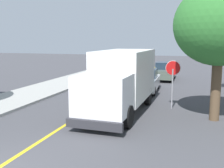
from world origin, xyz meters
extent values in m
cube|color=gold|center=(0.00, 10.00, 0.00)|extent=(0.16, 56.00, 0.01)
cube|color=silver|center=(1.76, 9.01, 1.90)|extent=(2.46, 5.03, 2.60)
cube|color=silver|center=(1.71, 5.51, 1.45)|extent=(2.31, 2.03, 1.70)
cube|color=#1E2D3D|center=(1.70, 4.61, 1.82)|extent=(2.04, 0.11, 0.75)
cube|color=#2D2D33|center=(1.70, 4.43, 0.42)|extent=(2.40, 0.23, 0.36)
cylinder|color=black|center=(2.76, 5.70, 0.50)|extent=(0.31, 1.00, 1.00)
cylinder|color=black|center=(0.66, 5.73, 0.50)|extent=(0.31, 1.00, 1.00)
cylinder|color=black|center=(2.82, 10.25, 0.50)|extent=(0.31, 1.00, 1.00)
cylinder|color=black|center=(0.72, 10.27, 0.50)|extent=(0.31, 1.00, 1.00)
cube|color=silver|center=(1.93, 14.12, 0.65)|extent=(1.99, 4.48, 0.76)
cube|color=#1E2D3D|center=(1.93, 14.27, 1.35)|extent=(1.66, 1.87, 0.64)
cylinder|color=black|center=(2.78, 12.75, 0.32)|extent=(0.25, 0.65, 0.64)
cylinder|color=black|center=(1.20, 12.68, 0.32)|extent=(0.25, 0.65, 0.64)
cylinder|color=black|center=(2.66, 15.56, 0.32)|extent=(0.25, 0.65, 0.64)
cylinder|color=black|center=(1.08, 15.49, 0.32)|extent=(0.25, 0.65, 0.64)
cube|color=#4C564C|center=(2.60, 20.53, 0.65)|extent=(1.83, 4.41, 0.76)
cube|color=#1E2D3D|center=(2.60, 20.68, 1.35)|extent=(1.60, 1.81, 0.64)
cylinder|color=black|center=(3.40, 19.13, 0.32)|extent=(0.22, 0.64, 0.64)
cylinder|color=black|center=(1.82, 19.11, 0.32)|extent=(0.22, 0.64, 0.64)
cylinder|color=black|center=(3.38, 21.94, 0.32)|extent=(0.22, 0.64, 0.64)
cylinder|color=black|center=(1.80, 21.93, 0.32)|extent=(0.22, 0.64, 0.64)
cylinder|color=gray|center=(4.26, 9.68, 1.10)|extent=(0.08, 0.08, 2.20)
cylinder|color=red|center=(4.26, 9.71, 2.25)|extent=(0.76, 0.03, 0.76)
cylinder|color=white|center=(4.26, 9.73, 2.25)|extent=(0.80, 0.02, 0.80)
cylinder|color=brown|center=(6.38, 8.06, 1.34)|extent=(0.46, 0.46, 2.69)
ellipsoid|color=#2D702D|center=(6.38, 8.06, 4.44)|extent=(4.13, 4.13, 3.72)
camera|label=1|loc=(5.48, -5.18, 3.77)|focal=43.26mm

